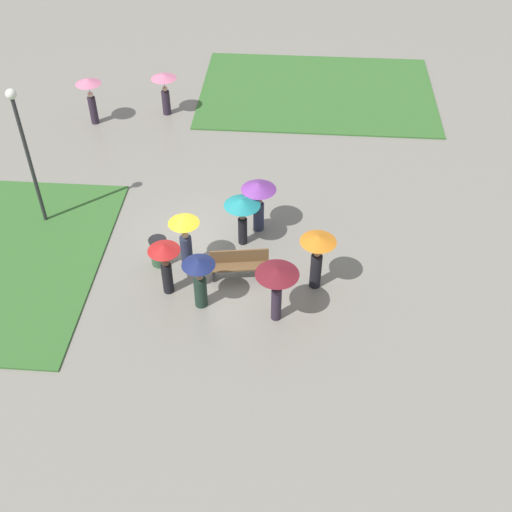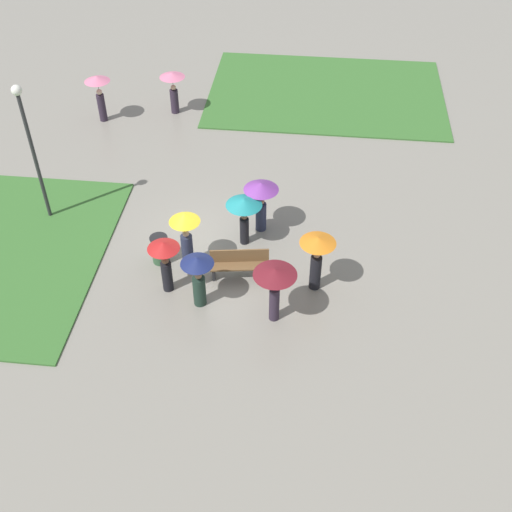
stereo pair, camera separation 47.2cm
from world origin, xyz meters
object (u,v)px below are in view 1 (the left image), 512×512
at_px(crowd_person_maroon, 277,280).
at_px(crowd_person_teal, 242,209).
at_px(crowd_person_red, 165,259).
at_px(crowd_person_orange, 317,252).
at_px(crowd_person_yellow, 185,232).
at_px(trash_bin, 159,251).
at_px(lone_walker_mid_plaza, 90,91).
at_px(lamp_post, 24,142).
at_px(park_bench, 239,263).
at_px(crowd_person_navy, 199,275).
at_px(crowd_person_purple, 259,195).
at_px(lone_walker_far_path, 165,86).

bearing_deg(crowd_person_maroon, crowd_person_teal, 97.03).
bearing_deg(crowd_person_red, crowd_person_orange, -165.92).
bearing_deg(crowd_person_yellow, crowd_person_teal, 44.16).
xyz_separation_m(trash_bin, lone_walker_mid_plaza, (-4.22, 8.21, 0.92)).
bearing_deg(crowd_person_maroon, crowd_person_orange, 38.03).
bearing_deg(crowd_person_teal, lamp_post, 31.67).
distance_m(park_bench, lone_walker_mid_plaza, 10.92).
bearing_deg(crowd_person_yellow, crowd_person_orange, -1.64).
bearing_deg(trash_bin, crowd_person_navy, -47.45).
distance_m(lamp_post, crowd_person_red, 5.82).
relative_size(trash_bin, crowd_person_teal, 0.55).
bearing_deg(park_bench, crowd_person_orange, -15.54).
bearing_deg(crowd_person_orange, lamp_post, 133.18).
relative_size(lamp_post, lone_walker_mid_plaza, 2.47).
relative_size(park_bench, crowd_person_red, 1.00).
relative_size(crowd_person_orange, lone_walker_mid_plaza, 0.98).
xyz_separation_m(lamp_post, trash_bin, (4.20, -1.79, -2.57)).
xyz_separation_m(crowd_person_teal, crowd_person_navy, (-0.94, -2.83, -0.18)).
bearing_deg(trash_bin, lone_walker_mid_plaza, 117.22).
xyz_separation_m(crowd_person_maroon, crowd_person_purple, (-0.77, 3.92, -0.10)).
height_order(crowd_person_teal, lone_walker_mid_plaza, lone_walker_mid_plaza).
height_order(park_bench, lone_walker_mid_plaza, lone_walker_mid_plaza).
distance_m(park_bench, crowd_person_teal, 1.76).
xyz_separation_m(park_bench, lone_walker_mid_plaza, (-6.73, 8.55, 0.93)).
bearing_deg(crowd_person_yellow, park_bench, -3.80).
xyz_separation_m(crowd_person_teal, crowd_person_yellow, (-1.59, -1.21, -0.00)).
relative_size(park_bench, crowd_person_orange, 0.95).
xyz_separation_m(lone_walker_far_path, lone_walker_mid_plaza, (-2.79, -0.96, 0.16)).
height_order(lone_walker_far_path, lone_walker_mid_plaza, lone_walker_mid_plaza).
relative_size(park_bench, lamp_post, 0.38).
height_order(lamp_post, crowd_person_maroon, lamp_post).
xyz_separation_m(crowd_person_purple, crowd_person_orange, (1.86, -2.53, -0.02)).
xyz_separation_m(trash_bin, crowd_person_maroon, (3.69, -2.01, 0.98)).
xyz_separation_m(crowd_person_maroon, crowd_person_orange, (1.08, 1.39, -0.12)).
bearing_deg(park_bench, crowd_person_maroon, -63.17).
bearing_deg(crowd_person_red, crowd_person_navy, 162.13).
bearing_deg(crowd_person_maroon, crowd_person_yellow, 131.01).
height_order(lamp_post, crowd_person_teal, lamp_post).
height_order(crowd_person_maroon, crowd_person_yellow, crowd_person_yellow).
relative_size(crowd_person_teal, crowd_person_orange, 0.90).
relative_size(crowd_person_purple, crowd_person_orange, 0.96).
height_order(crowd_person_navy, crowd_person_maroon, crowd_person_maroon).
distance_m(crowd_person_purple, lone_walker_mid_plaza, 9.52).
bearing_deg(lone_walker_far_path, crowd_person_navy, 105.91).
distance_m(crowd_person_maroon, crowd_person_purple, 3.99).
relative_size(crowd_person_navy, crowd_person_orange, 0.92).
height_order(crowd_person_navy, crowd_person_purple, crowd_person_purple).
relative_size(crowd_person_purple, crowd_person_red, 1.01).
relative_size(trash_bin, crowd_person_maroon, 0.51).
height_order(crowd_person_orange, crowd_person_red, crowd_person_orange).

